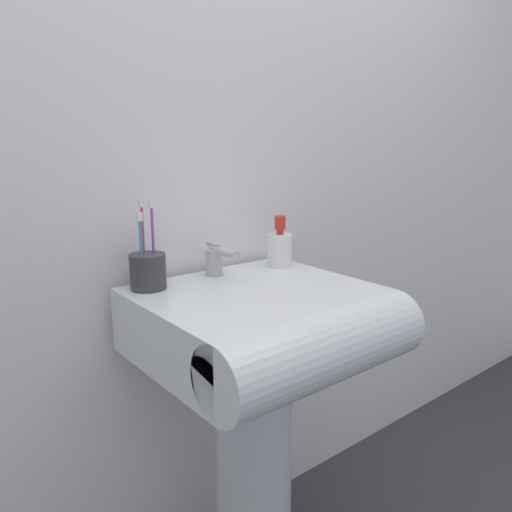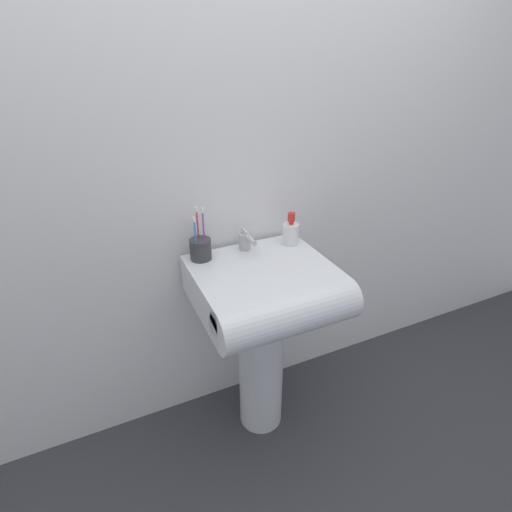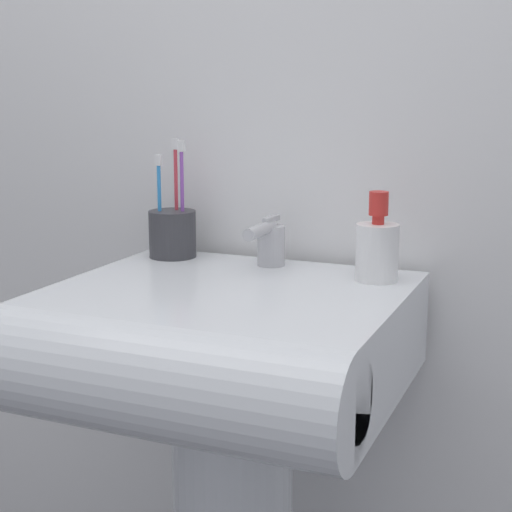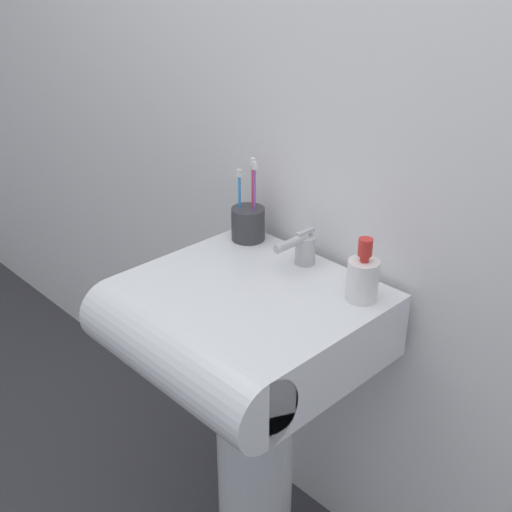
% 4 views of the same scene
% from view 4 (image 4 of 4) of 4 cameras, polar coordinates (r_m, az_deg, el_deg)
% --- Properties ---
extents(wall_back, '(5.00, 0.05, 2.40)m').
position_cam_4_polar(wall_back, '(1.55, 7.31, 11.44)').
color(wall_back, white).
rests_on(wall_back, ground).
extents(sink_pedestal, '(0.20, 0.20, 0.71)m').
position_cam_4_polar(sink_pedestal, '(1.81, -0.09, -17.13)').
color(sink_pedestal, white).
rests_on(sink_pedestal, ground).
extents(sink_basin, '(0.55, 0.54, 0.16)m').
position_cam_4_polar(sink_basin, '(1.50, -1.76, -6.24)').
color(sink_basin, white).
rests_on(sink_basin, sink_pedestal).
extents(faucet, '(0.05, 0.13, 0.09)m').
position_cam_4_polar(faucet, '(1.58, 4.05, 0.76)').
color(faucet, '#B7B7BC').
rests_on(faucet, sink_basin).
extents(toothbrush_cup, '(0.09, 0.09, 0.22)m').
position_cam_4_polar(toothbrush_cup, '(1.70, -0.71, 2.99)').
color(toothbrush_cup, '#38383D').
rests_on(toothbrush_cup, sink_basin).
extents(soap_bottle, '(0.07, 0.07, 0.15)m').
position_cam_4_polar(soap_bottle, '(1.44, 9.47, -1.90)').
color(soap_bottle, white).
rests_on(soap_bottle, sink_basin).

